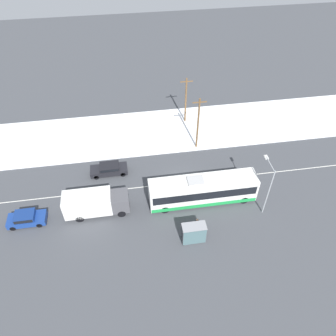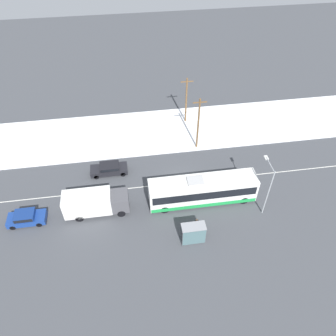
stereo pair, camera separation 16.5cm
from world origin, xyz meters
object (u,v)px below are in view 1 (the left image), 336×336
Objects in this scene: pedestrian_at_stop at (197,223)px; utility_pole_snowlot at (186,100)px; city_bus at (203,190)px; bus_shelter at (194,233)px; streetlamp at (268,183)px; box_truck at (95,203)px; utility_pole_roadside at (198,123)px; sedan_car at (109,169)px; parked_car_near_truck at (26,218)px.

utility_pole_snowlot is (2.48, 19.53, 2.72)m from pedestrian_at_stop.
city_bus is 1.70× the size of utility_pole_snowlot.
streetlamp reaches higher than bus_shelter.
city_bus is at bearing 160.95° from streetlamp.
box_truck is 1.09× the size of streetlamp.
utility_pole_roadside is at bearing -86.15° from utility_pole_snowlot.
sedan_car is at bearing -140.62° from utility_pole_snowlot.
parked_car_near_truck is at bearing -155.25° from utility_pole_roadside.
sedan_car is at bearing 153.78° from streetlamp.
streetlamp reaches higher than pedestrian_at_stop.
city_bus reaches higher than pedestrian_at_stop.
utility_pole_roadside is (3.54, 14.94, 2.39)m from bus_shelter.
city_bus is 2.66× the size of sedan_car.
bus_shelter is 9.48m from streetlamp.
pedestrian_at_stop is 0.70× the size of bus_shelter.
parked_car_near_truck is 18.31m from bus_shelter.
pedestrian_at_stop is at bearing -167.76° from streetlamp.
city_bus is at bearing 69.25° from pedestrian_at_stop.
box_truck is (-12.13, 0.07, -0.07)m from city_bus.
sedan_car is 1.13× the size of parked_car_near_truck.
city_bus is 7.22m from streetlamp.
utility_pole_snowlot is at bearing 82.76° from pedestrian_at_stop.
utility_pole_snowlot reaches higher than city_bus.
box_truck is 6.33m from sedan_car.
bus_shelter is at bearing -159.06° from streetlamp.
streetlamp is at bearing 20.94° from bus_shelter.
utility_pole_snowlot is at bearing 106.88° from streetlamp.
bus_shelter is 0.34× the size of utility_pole_snowlot.
streetlamp reaches higher than box_truck.
box_truck is at bearing 179.69° from city_bus.
utility_pole_roadside reaches higher than streetlamp.
streetlamp is (7.89, 1.71, 3.14)m from pedestrian_at_stop.
streetlamp is 0.84× the size of utility_pole_roadside.
sedan_car is 1.86× the size of bus_shelter.
parked_car_near_truck reaches higher than sedan_car.
city_bus is 3.01× the size of parked_car_near_truck.
box_truck is at bearing 173.00° from streetlamp.
pedestrian_at_stop is 0.27× the size of streetlamp.
bus_shelter is at bearing -103.34° from utility_pole_roadside.
box_truck is 11.38m from pedestrian_at_stop.
sedan_car is at bearing 132.01° from pedestrian_at_stop.
utility_pole_roadside is at bearing 81.53° from city_bus.
sedan_car is (-10.54, 6.14, -0.94)m from city_bus.
utility_pole_roadside reaches higher than sedan_car.
streetlamp is (6.40, -2.21, 2.49)m from city_bus.
streetlamp is at bearing -7.00° from box_truck.
box_truck is at bearing -145.24° from utility_pole_roadside.
utility_pole_roadside reaches higher than utility_pole_snowlot.
bus_shelter reaches higher than parked_car_near_truck.
utility_pole_roadside is (1.41, 9.46, 2.34)m from city_bus.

